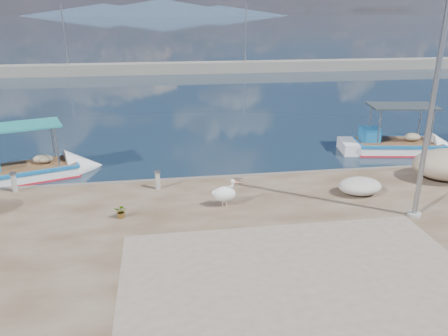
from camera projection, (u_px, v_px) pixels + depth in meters
ground at (243, 251)px, 13.19m from camera, size 1400.00×1400.00×0.00m
quay_patch at (308, 293)px, 10.37m from camera, size 9.00×7.00×0.01m
breakwater at (177, 68)px, 50.17m from camera, size 120.00×2.20×7.50m
mountains at (158, 8)px, 614.84m from camera, size 370.00×280.00×22.00m
boat_left at (26, 173)px, 18.83m from camera, size 6.01×3.61×2.75m
boat_right at (396, 148)px, 22.35m from camera, size 6.09×2.83×2.82m
pelican at (225, 194)px, 14.84m from camera, size 1.04×0.58×1.00m
lamp_post at (430, 117)px, 13.22m from camera, size 0.44×0.96×7.00m
bollard_near at (158, 179)px, 16.31m from camera, size 0.24×0.24×0.73m
bollard_far at (14, 182)px, 16.05m from camera, size 0.25×0.25×0.75m
potted_plant at (121, 211)px, 14.08m from camera, size 0.51×0.47×0.47m
net_pile_d at (360, 186)px, 15.92m from camera, size 1.59×1.20×0.60m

